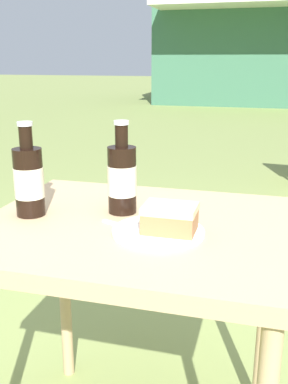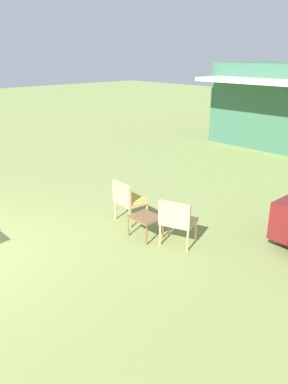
{
  "view_description": "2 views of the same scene",
  "coord_description": "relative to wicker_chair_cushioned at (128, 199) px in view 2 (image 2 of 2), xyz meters",
  "views": [
    {
      "loc": [
        0.3,
        -1.01,
        1.12
      ],
      "look_at": [
        0.0,
        0.1,
        0.78
      ],
      "focal_mm": 42.0,
      "sensor_mm": 36.0,
      "label": 1
    },
    {
      "loc": [
        6.07,
        -1.11,
        3.12
      ],
      "look_at": [
        1.68,
        2.94,
        0.9
      ],
      "focal_mm": 35.0,
      "sensor_mm": 36.0,
      "label": 2
    }
  ],
  "objects": [
    {
      "name": "wicker_chair_cushioned",
      "position": [
        0.0,
        0.0,
        0.0
      ],
      "size": [
        0.6,
        0.51,
        0.84
      ],
      "rotation": [
        0.0,
        0.0,
        3.04
      ],
      "color": "tan",
      "rests_on": "ground_plane"
    },
    {
      "name": "wicker_chair_plain",
      "position": [
        1.29,
        -0.02,
        0.0
      ],
      "size": [
        0.68,
        0.63,
        0.84
      ],
      "rotation": [
        0.0,
        0.0,
        3.49
      ],
      "color": "tan",
      "rests_on": "ground_plane"
    },
    {
      "name": "garden_side_table",
      "position": [
        0.7,
        -0.19,
        -0.13
      ],
      "size": [
        0.53,
        0.45,
        0.4
      ],
      "color": "brown",
      "rests_on": "ground_plane"
    }
  ]
}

